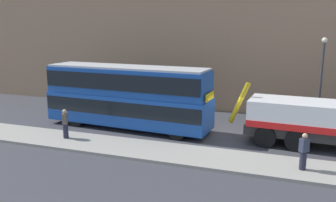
{
  "coord_description": "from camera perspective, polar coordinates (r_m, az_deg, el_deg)",
  "views": [
    {
      "loc": [
        3.22,
        -20.21,
        6.44
      ],
      "look_at": [
        -3.76,
        -0.5,
        2.0
      ],
      "focal_mm": 36.97,
      "sensor_mm": 36.0,
      "label": 1
    }
  ],
  "objects": [
    {
      "name": "pedestrian_onlooker",
      "position": [
        20.87,
        -16.58,
        -3.67
      ],
      "size": [
        0.39,
        0.47,
        1.71
      ],
      "rotation": [
        0.0,
        0.0,
        0.38
      ],
      "color": "#232333",
      "rests_on": "near_kerb"
    },
    {
      "name": "ground_plane",
      "position": [
        21.45,
        10.0,
        -5.67
      ],
      "size": [
        120.0,
        120.0,
        0.0
      ],
      "primitive_type": "plane",
      "color": "#38383D"
    },
    {
      "name": "street_lamp",
      "position": [
        25.0,
        23.98,
        4.14
      ],
      "size": [
        0.36,
        0.36,
        5.83
      ],
      "color": "#38383D",
      "rests_on": "ground_plane"
    },
    {
      "name": "near_kerb",
      "position": [
        17.52,
        7.66,
        -9.42
      ],
      "size": [
        60.0,
        2.8,
        0.15
      ],
      "primitive_type": "cube",
      "color": "gray",
      "rests_on": "ground_plane"
    },
    {
      "name": "pedestrian_bystander",
      "position": [
        16.79,
        21.46,
        -7.82
      ],
      "size": [
        0.46,
        0.47,
        1.71
      ],
      "rotation": [
        0.0,
        0.0,
        2.38
      ],
      "color": "#232333",
      "rests_on": "near_kerb"
    },
    {
      "name": "building_facade",
      "position": [
        27.18,
        13.12,
        15.12
      ],
      "size": [
        60.0,
        1.5,
        16.0
      ],
      "color": "#9E7A5B",
      "rests_on": "ground_plane"
    },
    {
      "name": "double_decker_bus",
      "position": [
        22.4,
        -6.77,
        1.08
      ],
      "size": [
        11.16,
        3.25,
        4.06
      ],
      "rotation": [
        0.0,
        0.0,
        -0.06
      ],
      "color": "#19479E",
      "rests_on": "ground_plane"
    }
  ]
}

